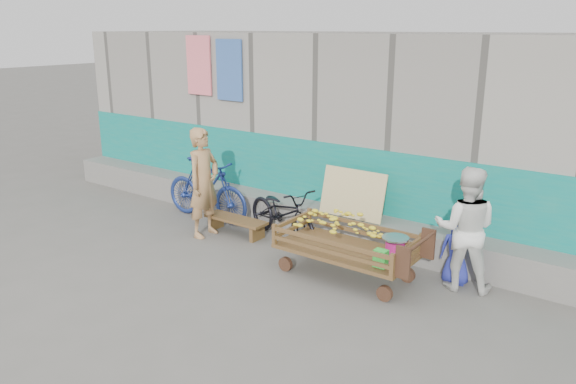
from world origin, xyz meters
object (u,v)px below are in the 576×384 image
Objects in this scene: bench at (236,222)px; bicycle_dark at (282,213)px; bicycle_blue at (206,190)px; woman at (465,229)px; vendor_man at (204,183)px; child at (457,250)px; banana_cart at (344,236)px.

bicycle_dark is (0.71, 0.25, 0.22)m from bench.
woman is at bearing -91.38° from bicycle_blue.
bench is 0.78m from bicycle_dark.
vendor_man is 3.85m from woman.
child is at bearing -71.04° from bicycle_dark.
banana_cart is 1.23× the size of woman.
woman is (1.34, 0.57, 0.22)m from banana_cart.
child is at bearing -84.71° from vendor_man.
vendor_man is 1.90× the size of child.
woman is 0.35m from child.
bench is at bearing 127.30° from bicycle_dark.
banana_cart is 1.19× the size of bicycle_dark.
banana_cart is 2.17m from bench.
bench is 0.69× the size of woman.
bench is at bearing -5.00° from child.
bicycle_dark is at bearing -91.21° from bicycle_blue.
woman is at bearing -72.57° from bicycle_dark.
child is 4.22m from bicycle_blue.
bicycle_blue is (-1.56, 0.00, 0.10)m from bicycle_dark.
bicycle_blue reaches higher than child.
woman is 4.32m from bicycle_blue.
banana_cart is at bearing 6.36° from woman.
vendor_man reaches higher than bicycle_blue.
child is (1.25, 0.64, -0.11)m from banana_cart.
banana_cart reaches higher than bench.
vendor_man is at bearing 179.20° from banana_cart.
bicycle_blue reaches higher than bicycle_dark.
vendor_man is at bearing -139.12° from bicycle_blue.
woman reaches higher than bicycle_blue.
vendor_man is 1.27m from bicycle_dark.
vendor_man is (-2.48, 0.03, 0.29)m from banana_cart.
banana_cart is at bearing -8.90° from bench.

